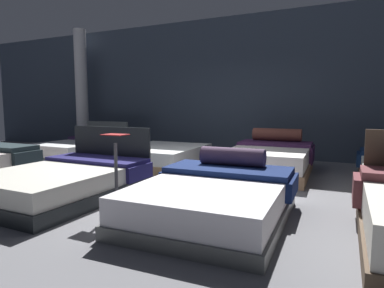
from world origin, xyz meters
TOP-DOWN VIEW (x-y plane):
  - ground_plane at (0.00, 0.00)m, footprint 18.00×18.00m
  - showroom_back_wall at (0.00, 3.29)m, footprint 18.00×0.06m
  - bed_1 at (-1.09, -1.47)m, footprint 1.69×2.20m
  - bed_2 at (1.13, -1.41)m, footprint 1.67×2.06m
  - bed_4 at (-3.49, 1.38)m, footprint 1.62×2.13m
  - bed_5 at (-1.11, 1.25)m, footprint 1.65×2.01m
  - bed_6 at (1.18, 1.37)m, footprint 1.51×2.14m
  - price_sign at (0.00, -1.71)m, footprint 0.28×0.24m
  - support_pillar at (-4.72, 2.75)m, footprint 0.35×0.35m

SIDE VIEW (x-z plane):
  - ground_plane at x=0.00m, z-range -0.02..0.00m
  - bed_5 at x=-1.11m, z-range 0.00..0.41m
  - bed_1 at x=-1.09m, z-range -0.25..0.68m
  - bed_4 at x=-3.49m, z-range -0.21..0.65m
  - bed_2 at x=1.13m, z-range -0.13..0.59m
  - bed_6 at x=1.18m, z-range -0.13..0.67m
  - price_sign at x=0.00m, z-range -0.11..0.82m
  - showroom_back_wall at x=0.00m, z-range 0.00..3.50m
  - support_pillar at x=-4.72m, z-range 0.00..3.50m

